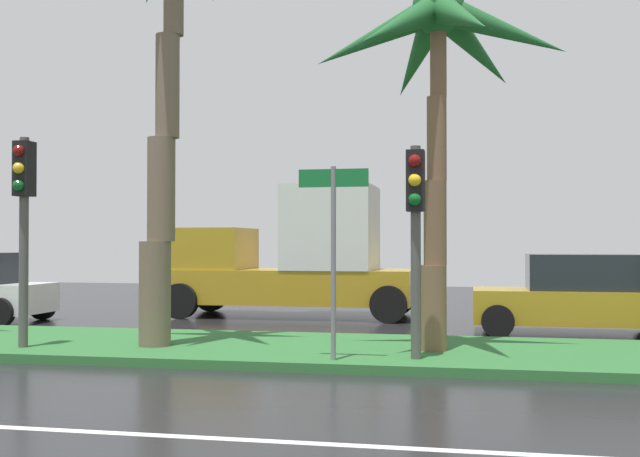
# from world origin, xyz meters

# --- Properties ---
(ground_plane) EXTENTS (90.00, 42.00, 0.10)m
(ground_plane) POSITION_xyz_m (0.00, 9.00, -0.05)
(ground_plane) COLOR black
(near_lane_divider_stripe) EXTENTS (81.00, 0.14, 0.01)m
(near_lane_divider_stripe) POSITION_xyz_m (0.00, 2.00, 0.00)
(near_lane_divider_stripe) COLOR white
(near_lane_divider_stripe) RESTS_ON ground_plane
(median_strip) EXTENTS (85.50, 4.00, 0.15)m
(median_strip) POSITION_xyz_m (0.00, 8.00, 0.07)
(median_strip) COLOR #2D6B33
(median_strip) RESTS_ON ground_plane
(palm_tree_centre) EXTENTS (4.44, 4.18, 6.29)m
(palm_tree_centre) POSITION_xyz_m (3.08, 7.90, 5.17)
(palm_tree_centre) COLOR brown
(palm_tree_centre) RESTS_ON median_strip
(traffic_signal_median_left) EXTENTS (0.28, 0.43, 3.65)m
(traffic_signal_median_left) POSITION_xyz_m (-4.02, 6.78, 2.67)
(traffic_signal_median_left) COLOR #4C4C47
(traffic_signal_median_left) RESTS_ON median_strip
(traffic_signal_median_right) EXTENTS (0.28, 0.43, 3.33)m
(traffic_signal_median_right) POSITION_xyz_m (2.78, 6.77, 2.45)
(traffic_signal_median_right) COLOR #4C4C47
(traffic_signal_median_right) RESTS_ON median_strip
(street_name_sign) EXTENTS (1.10, 0.08, 3.00)m
(street_name_sign) POSITION_xyz_m (1.54, 6.41, 2.08)
(street_name_sign) COLOR slate
(street_name_sign) RESTS_ON median_strip
(box_truck_lead) EXTENTS (6.40, 2.64, 3.46)m
(box_truck_lead) POSITION_xyz_m (-1.04, 14.76, 1.55)
(box_truck_lead) COLOR #B28C1E
(box_truck_lead) RESTS_ON ground_plane
(car_in_traffic_second) EXTENTS (4.30, 2.02, 1.72)m
(car_in_traffic_second) POSITION_xyz_m (5.83, 12.01, 0.83)
(car_in_traffic_second) COLOR #B28C1E
(car_in_traffic_second) RESTS_ON ground_plane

